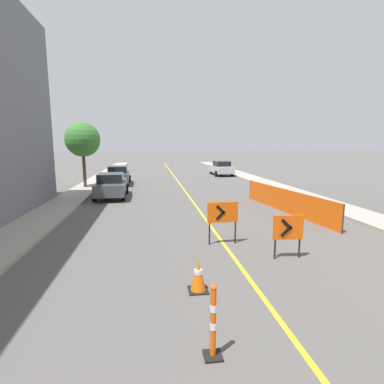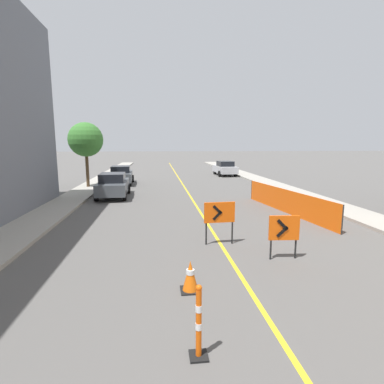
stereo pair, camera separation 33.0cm
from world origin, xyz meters
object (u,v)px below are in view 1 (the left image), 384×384
traffic_cone_third (198,276)px  arrow_barricade_secondary (288,229)px  street_tree_left_near (83,140)px  parked_car_curb_mid (118,175)px  parked_car_curb_near (111,185)px  arrow_barricade_primary (223,214)px  delineator_post_rear (213,326)px  parked_car_curb_far (221,168)px

traffic_cone_third → arrow_barricade_secondary: (3.01, 1.67, 0.55)m
arrow_barricade_secondary → street_tree_left_near: size_ratio=0.27×
traffic_cone_third → street_tree_left_near: size_ratio=0.15×
traffic_cone_third → parked_car_curb_mid: bearing=101.1°
parked_car_curb_near → street_tree_left_near: street_tree_left_near is taller
arrow_barricade_primary → parked_car_curb_near: 11.13m
delineator_post_rear → arrow_barricade_primary: arrow_barricade_primary is taller
parked_car_curb_mid → street_tree_left_near: size_ratio=0.89×
parked_car_curb_near → arrow_barricade_primary: bearing=-65.4°
traffic_cone_third → parked_car_curb_far: size_ratio=0.17×
delineator_post_rear → parked_car_curb_near: bearing=102.8°
parked_car_curb_near → street_tree_left_near: (-2.54, 4.26, 2.96)m
parked_car_curb_near → parked_car_curb_mid: same height
traffic_cone_third → parked_car_curb_mid: (-3.86, 19.68, 0.43)m
delineator_post_rear → arrow_barricade_primary: (1.47, 5.47, 0.51)m
parked_car_curb_far → arrow_barricade_primary: bearing=-106.2°
arrow_barricade_secondary → parked_car_curb_mid: bearing=115.6°
parked_car_curb_near → arrow_barricade_secondary: bearing=-62.1°
delineator_post_rear → parked_car_curb_mid: bearing=99.7°
parked_car_curb_far → arrow_barricade_secondary: bearing=-101.6°
traffic_cone_third → parked_car_curb_near: parked_car_curb_near is taller
parked_car_curb_mid → parked_car_curb_far: (10.53, 6.09, 0.00)m
arrow_barricade_secondary → parked_car_curb_near: 13.28m
parked_car_curb_near → parked_car_curb_mid: (-0.24, 6.51, 0.00)m
delineator_post_rear → arrow_barricade_secondary: 5.02m
arrow_barricade_primary → parked_car_curb_mid: (-5.23, 16.45, -0.26)m
arrow_barricade_secondary → parked_car_curb_far: parked_car_curb_far is taller
parked_car_curb_near → parked_car_curb_far: 16.27m
parked_car_curb_mid → arrow_barricade_primary: bearing=-75.5°
street_tree_left_near → parked_car_curb_far: bearing=33.0°
parked_car_curb_near → street_tree_left_near: 5.78m
arrow_barricade_secondary → street_tree_left_near: bearing=124.9°
delineator_post_rear → arrow_barricade_primary: bearing=74.9°
parked_car_curb_mid → street_tree_left_near: bearing=-138.8°
arrow_barricade_primary → street_tree_left_near: bearing=114.6°
traffic_cone_third → parked_car_curb_mid: parked_car_curb_mid is taller
parked_car_curb_near → street_tree_left_near: bearing=118.7°
parked_car_curb_mid → delineator_post_rear: bearing=-83.4°
traffic_cone_third → parked_car_curb_near: size_ratio=0.17×
arrow_barricade_primary → parked_car_curb_mid: size_ratio=0.34×
street_tree_left_near → arrow_barricade_secondary: bearing=-59.8°
traffic_cone_third → delineator_post_rear: 2.26m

